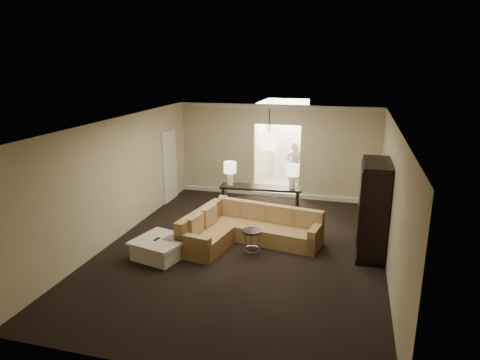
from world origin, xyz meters
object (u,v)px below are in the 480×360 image
(armoire, at_px, (373,210))
(console_table, at_px, (261,199))
(coffee_table, at_px, (161,248))
(sectional_sofa, at_px, (245,229))
(person, at_px, (295,163))
(drink_table, at_px, (252,237))

(armoire, bearing_deg, console_table, 150.12)
(coffee_table, height_order, armoire, armoire)
(sectional_sofa, xyz_separation_m, armoire, (2.76, 0.18, 0.65))
(person, bearing_deg, armoire, 132.21)
(drink_table, bearing_deg, console_table, 97.72)
(sectional_sofa, distance_m, drink_table, 0.60)
(sectional_sofa, height_order, coffee_table, sectional_sofa)
(person, bearing_deg, sectional_sofa, 97.49)
(coffee_table, xyz_separation_m, drink_table, (1.83, 0.66, 0.18))
(coffee_table, xyz_separation_m, person, (2.05, 5.57, 0.68))
(sectional_sofa, distance_m, armoire, 2.84)
(coffee_table, height_order, console_table, console_table)
(drink_table, xyz_separation_m, person, (0.22, 4.91, 0.50))
(console_table, relative_size, armoire, 1.07)
(armoire, relative_size, drink_table, 3.78)
(console_table, bearing_deg, person, 73.82)
(sectional_sofa, bearing_deg, coffee_table, -132.85)
(armoire, xyz_separation_m, drink_table, (-2.46, -0.70, -0.59))
(console_table, distance_m, armoire, 3.24)
(coffee_table, xyz_separation_m, console_table, (1.52, 2.96, 0.28))
(armoire, height_order, person, armoire)
(coffee_table, bearing_deg, sectional_sofa, 37.72)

